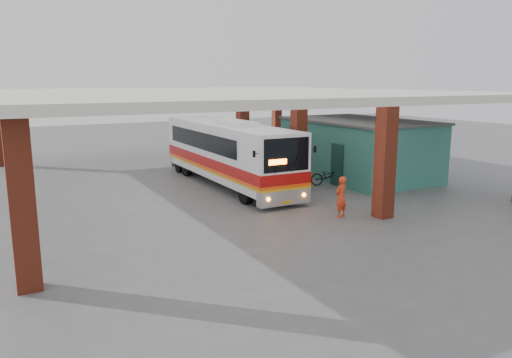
{
  "coord_description": "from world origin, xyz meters",
  "views": [
    {
      "loc": [
        -10.01,
        -17.07,
        5.17
      ],
      "look_at": [
        -0.91,
        0.0,
        1.34
      ],
      "focal_mm": 35.0,
      "sensor_mm": 36.0,
      "label": 1
    }
  ],
  "objects_px": {
    "pedestrian": "(341,197)",
    "red_chair": "(296,168)",
    "motorcycle": "(329,176)",
    "coach_bus": "(228,153)"
  },
  "relations": [
    {
      "from": "coach_bus",
      "to": "red_chair",
      "type": "distance_m",
      "value": 4.66
    },
    {
      "from": "red_chair",
      "to": "coach_bus",
      "type": "bearing_deg",
      "value": -159.69
    },
    {
      "from": "pedestrian",
      "to": "red_chair",
      "type": "relative_size",
      "value": 1.96
    },
    {
      "from": "pedestrian",
      "to": "motorcycle",
      "type": "bearing_deg",
      "value": -138.46
    },
    {
      "from": "motorcycle",
      "to": "red_chair",
      "type": "distance_m",
      "value": 3.1
    },
    {
      "from": "motorcycle",
      "to": "pedestrian",
      "type": "relative_size",
      "value": 1.16
    },
    {
      "from": "coach_bus",
      "to": "motorcycle",
      "type": "relative_size",
      "value": 6.13
    },
    {
      "from": "coach_bus",
      "to": "motorcycle",
      "type": "xyz_separation_m",
      "value": [
        4.39,
        -2.44,
        -1.15
      ]
    },
    {
      "from": "pedestrian",
      "to": "red_chair",
      "type": "bearing_deg",
      "value": -127.99
    },
    {
      "from": "motorcycle",
      "to": "pedestrian",
      "type": "height_order",
      "value": "pedestrian"
    }
  ]
}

